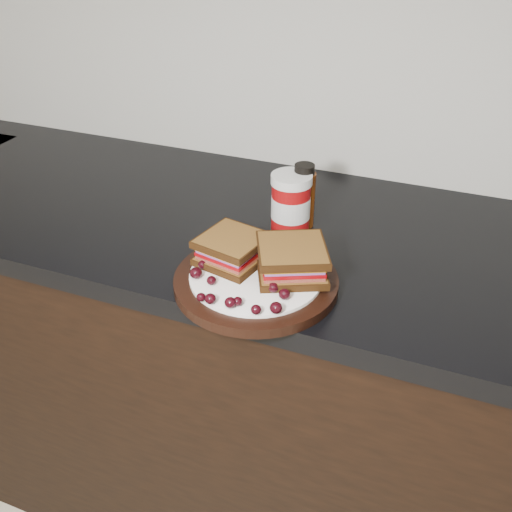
{
  "coord_description": "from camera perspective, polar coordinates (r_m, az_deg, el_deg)",
  "views": [
    {
      "loc": [
        0.37,
        0.75,
        1.47
      ],
      "look_at": [
        0.07,
        1.49,
        0.96
      ],
      "focal_mm": 40.0,
      "sensor_mm": 36.0,
      "label": 1
    }
  ],
  "objects": [
    {
      "name": "grape_18",
      "position": [
        1.0,
        -3.59,
        0.13
      ],
      "size": [
        0.02,
        0.02,
        0.02
      ],
      "primitive_type": "ellipsoid",
      "color": "black",
      "rests_on": "plate"
    },
    {
      "name": "grape_12",
      "position": [
        0.97,
        5.03,
        -0.9
      ],
      "size": [
        0.02,
        0.02,
        0.02
      ],
      "primitive_type": "ellipsoid",
      "color": "black",
      "rests_on": "plate"
    },
    {
      "name": "condiment_jar",
      "position": [
        1.12,
        3.5,
        5.34
      ],
      "size": [
        0.09,
        0.09,
        0.12
      ],
      "primitive_type": "cylinder",
      "rotation": [
        0.0,
        0.0,
        0.1
      ],
      "color": "maroon",
      "rests_on": "countertop"
    },
    {
      "name": "grape_7",
      "position": [
        0.87,
        2.01,
        -5.2
      ],
      "size": [
        0.02,
        0.02,
        0.02
      ],
      "primitive_type": "ellipsoid",
      "color": "black",
      "rests_on": "plate"
    },
    {
      "name": "grape_3",
      "position": [
        0.9,
        -4.59,
        -4.28
      ],
      "size": [
        0.02,
        0.02,
        0.02
      ],
      "primitive_type": "ellipsoid",
      "color": "black",
      "rests_on": "plate"
    },
    {
      "name": "grape_8",
      "position": [
        0.9,
        2.87,
        -3.83
      ],
      "size": [
        0.02,
        0.02,
        0.02
      ],
      "primitive_type": "ellipsoid",
      "color": "black",
      "rests_on": "plate"
    },
    {
      "name": "base_cabinets",
      "position": [
        1.45,
        0.27,
        -13.08
      ],
      "size": [
        3.96,
        0.58,
        0.86
      ],
      "primitive_type": "cube",
      "color": "black",
      "rests_on": "ground_plane"
    },
    {
      "name": "grape_16",
      "position": [
        0.98,
        -5.36,
        -0.86
      ],
      "size": [
        0.02,
        0.02,
        0.02
      ],
      "primitive_type": "ellipsoid",
      "color": "black",
      "rests_on": "plate"
    },
    {
      "name": "grape_13",
      "position": [
        1.02,
        -2.25,
        0.98
      ],
      "size": [
        0.02,
        0.02,
        0.02
      ],
      "primitive_type": "ellipsoid",
      "color": "black",
      "rests_on": "plate"
    },
    {
      "name": "countertop",
      "position": [
        1.17,
        0.33,
        2.48
      ],
      "size": [
        3.98,
        0.6,
        0.04
      ],
      "primitive_type": "cube",
      "color": "black",
      "rests_on": "base_cabinets"
    },
    {
      "name": "grape_1",
      "position": [
        0.94,
        -4.48,
        -2.45
      ],
      "size": [
        0.02,
        0.02,
        0.02
      ],
      "primitive_type": "ellipsoid",
      "color": "black",
      "rests_on": "plate"
    },
    {
      "name": "sandwich_right",
      "position": [
        0.95,
        3.59,
        -0.39
      ],
      "size": [
        0.15,
        0.15,
        0.05
      ],
      "primitive_type": null,
      "rotation": [
        0.0,
        0.0,
        0.44
      ],
      "color": "brown",
      "rests_on": "plate"
    },
    {
      "name": "grape_9",
      "position": [
        0.92,
        1.74,
        -3.17
      ],
      "size": [
        0.02,
        0.02,
        0.02
      ],
      "primitive_type": "ellipsoid",
      "color": "black",
      "rests_on": "plate"
    },
    {
      "name": "grape_17",
      "position": [
        1.0,
        -1.63,
        0.21
      ],
      "size": [
        0.02,
        0.02,
        0.02
      ],
      "primitive_type": "ellipsoid",
      "color": "black",
      "rests_on": "plate"
    },
    {
      "name": "grape_11",
      "position": [
        0.95,
        3.84,
        -1.86
      ],
      "size": [
        0.02,
        0.02,
        0.02
      ],
      "primitive_type": "ellipsoid",
      "color": "black",
      "rests_on": "plate"
    },
    {
      "name": "grape_6",
      "position": [
        0.87,
        0.0,
        -5.38
      ],
      "size": [
        0.02,
        0.02,
        0.02
      ],
      "primitive_type": "ellipsoid",
      "color": "black",
      "rests_on": "plate"
    },
    {
      "name": "grape_19",
      "position": [
        0.99,
        -3.76,
        -0.05
      ],
      "size": [
        0.02,
        0.02,
        0.02
      ],
      "primitive_type": "ellipsoid",
      "color": "black",
      "rests_on": "plate"
    },
    {
      "name": "plate",
      "position": [
        0.97,
        -0.0,
        -2.54
      ],
      "size": [
        0.28,
        0.28,
        0.02
      ],
      "primitive_type": "cylinder",
      "color": "black",
      "rests_on": "countertop"
    },
    {
      "name": "sandwich_left",
      "position": [
        0.99,
        -2.39,
        0.68
      ],
      "size": [
        0.12,
        0.12,
        0.05
      ],
      "primitive_type": null,
      "rotation": [
        0.0,
        0.0,
        -0.21
      ],
      "color": "brown",
      "rests_on": "plate"
    },
    {
      "name": "grape_0",
      "position": [
        0.95,
        -6.03,
        -1.7
      ],
      "size": [
        0.02,
        0.02,
        0.02
      ],
      "primitive_type": "ellipsoid",
      "color": "black",
      "rests_on": "plate"
    },
    {
      "name": "grape_5",
      "position": [
        0.89,
        -1.85,
        -4.56
      ],
      "size": [
        0.02,
        0.02,
        0.01
      ],
      "primitive_type": "ellipsoid",
      "color": "black",
      "rests_on": "plate"
    },
    {
      "name": "grape_10",
      "position": [
        0.94,
        4.45,
        -2.26
      ],
      "size": [
        0.02,
        0.02,
        0.02
      ],
      "primitive_type": "ellipsoid",
      "color": "black",
      "rests_on": "plate"
    },
    {
      "name": "grape_2",
      "position": [
        0.9,
        -5.51,
        -4.11
      ],
      "size": [
        0.02,
        0.02,
        0.01
      ],
      "primitive_type": "ellipsoid",
      "color": "black",
      "rests_on": "plate"
    },
    {
      "name": "grape_15",
      "position": [
        0.99,
        -3.15,
        -0.26
      ],
      "size": [
        0.02,
        0.02,
        0.02
      ],
      "primitive_type": "ellipsoid",
      "color": "black",
      "rests_on": "plate"
    },
    {
      "name": "oil_bottle",
      "position": [
        1.13,
        4.75,
        6.04
      ],
      "size": [
        0.05,
        0.05,
        0.13
      ],
      "primitive_type": "cylinder",
      "rotation": [
        0.0,
        0.0,
        0.13
      ],
      "color": "#4A1F07",
      "rests_on": "countertop"
    },
    {
      "name": "grape_14",
      "position": [
        1.02,
        -2.96,
        0.7
      ],
      "size": [
        0.01,
        0.01,
        0.01
      ],
      "primitive_type": "ellipsoid",
      "color": "black",
      "rests_on": "plate"
    },
    {
      "name": "grape_4",
      "position": [
        0.88,
        -2.59,
        -4.68
      ],
      "size": [
        0.02,
        0.02,
        0.02
      ],
      "primitive_type": "ellipsoid",
      "color": "black",
      "rests_on": "plate"
    }
  ]
}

